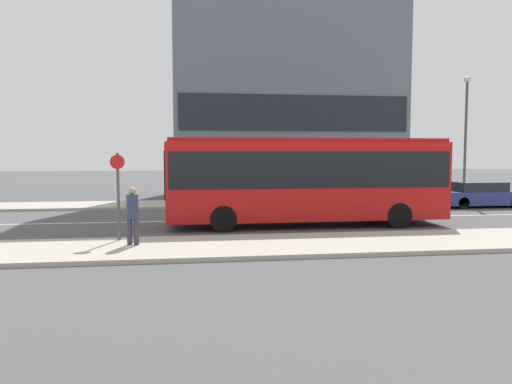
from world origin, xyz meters
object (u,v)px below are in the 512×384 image
(parked_car_0, at_px, (479,195))
(pedestrian_near_stop, at_px, (133,212))
(bus_stop_sign, at_px, (118,190))
(street_lamp, at_px, (466,125))
(city_bus, at_px, (306,176))

(parked_car_0, bearing_deg, pedestrian_near_stop, -151.23)
(bus_stop_sign, height_order, street_lamp, street_lamp)
(bus_stop_sign, bearing_deg, pedestrian_near_stop, -59.88)
(parked_car_0, height_order, street_lamp, street_lamp)
(parked_car_0, distance_m, pedestrian_near_stop, 19.24)
(city_bus, height_order, parked_car_0, city_bus)
(pedestrian_near_stop, bearing_deg, parked_car_0, 39.70)
(parked_car_0, height_order, pedestrian_near_stop, pedestrian_near_stop)
(city_bus, relative_size, parked_car_0, 2.31)
(city_bus, xyz_separation_m, pedestrian_near_stop, (-6.17, -3.89, -0.84))
(bus_stop_sign, bearing_deg, city_bus, 24.30)
(parked_car_0, height_order, bus_stop_sign, bus_stop_sign)
(parked_car_0, distance_m, street_lamp, 4.37)
(bus_stop_sign, bearing_deg, street_lamp, 30.72)
(pedestrian_near_stop, relative_size, bus_stop_sign, 0.63)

